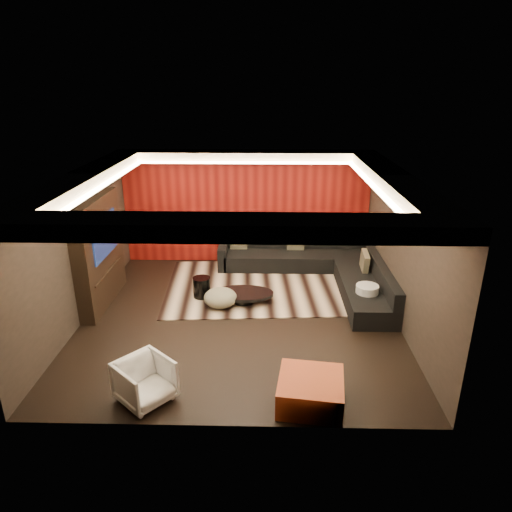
{
  "coord_description": "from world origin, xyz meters",
  "views": [
    {
      "loc": [
        0.51,
        -7.85,
        4.32
      ],
      "look_at": [
        0.3,
        0.6,
        1.05
      ],
      "focal_mm": 32.0,
      "sensor_mm": 36.0,
      "label": 1
    }
  ],
  "objects_px": {
    "coffee_table": "(243,297)",
    "sectional_sofa": "(320,269)",
    "armchair": "(145,381)",
    "drum_stool": "(202,287)",
    "orange_ottoman": "(310,391)",
    "white_side_table": "(366,298)"
  },
  "relations": [
    {
      "from": "coffee_table",
      "to": "drum_stool",
      "type": "relative_size",
      "value": 2.87
    },
    {
      "from": "drum_stool",
      "to": "orange_ottoman",
      "type": "distance_m",
      "value": 3.9
    },
    {
      "from": "white_side_table",
      "to": "orange_ottoman",
      "type": "relative_size",
      "value": 0.61
    },
    {
      "from": "orange_ottoman",
      "to": "sectional_sofa",
      "type": "distance_m",
      "value": 4.4
    },
    {
      "from": "armchair",
      "to": "drum_stool",
      "type": "bearing_deg",
      "value": 36.18
    },
    {
      "from": "orange_ottoman",
      "to": "armchair",
      "type": "xyz_separation_m",
      "value": [
        -2.35,
        0.0,
        0.12
      ]
    },
    {
      "from": "white_side_table",
      "to": "armchair",
      "type": "xyz_separation_m",
      "value": [
        -3.7,
        -2.83,
        0.05
      ]
    },
    {
      "from": "armchair",
      "to": "orange_ottoman",
      "type": "bearing_deg",
      "value": -47.8
    },
    {
      "from": "sectional_sofa",
      "to": "armchair",
      "type": "bearing_deg",
      "value": -123.94
    },
    {
      "from": "coffee_table",
      "to": "orange_ottoman",
      "type": "height_order",
      "value": "orange_ottoman"
    },
    {
      "from": "coffee_table",
      "to": "orange_ottoman",
      "type": "relative_size",
      "value": 1.38
    },
    {
      "from": "sectional_sofa",
      "to": "coffee_table",
      "type": "bearing_deg",
      "value": -144.22
    },
    {
      "from": "drum_stool",
      "to": "white_side_table",
      "type": "relative_size",
      "value": 0.78
    },
    {
      "from": "armchair",
      "to": "sectional_sofa",
      "type": "bearing_deg",
      "value": 8.26
    },
    {
      "from": "armchair",
      "to": "sectional_sofa",
      "type": "height_order",
      "value": "sectional_sofa"
    },
    {
      "from": "white_side_table",
      "to": "sectional_sofa",
      "type": "height_order",
      "value": "sectional_sofa"
    },
    {
      "from": "drum_stool",
      "to": "sectional_sofa",
      "type": "xyz_separation_m",
      "value": [
        2.59,
        1.02,
        0.02
      ]
    },
    {
      "from": "drum_stool",
      "to": "armchair",
      "type": "height_order",
      "value": "armchair"
    },
    {
      "from": "coffee_table",
      "to": "sectional_sofa",
      "type": "height_order",
      "value": "sectional_sofa"
    },
    {
      "from": "white_side_table",
      "to": "orange_ottoman",
      "type": "xyz_separation_m",
      "value": [
        -1.35,
        -2.83,
        -0.08
      ]
    },
    {
      "from": "coffee_table",
      "to": "armchair",
      "type": "xyz_separation_m",
      "value": [
        -1.24,
        -3.14,
        0.2
      ]
    },
    {
      "from": "coffee_table",
      "to": "drum_stool",
      "type": "xyz_separation_m",
      "value": [
        -0.89,
        0.2,
        0.11
      ]
    }
  ]
}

